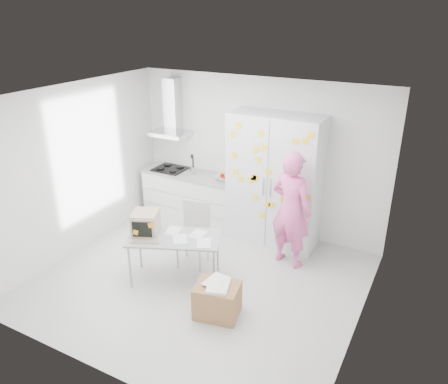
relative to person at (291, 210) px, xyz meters
The scene contains 10 objects.
floor 1.72m from the person, 130.91° to the right, with size 4.50×4.00×0.02m, color silver.
walls 1.11m from the person, 158.27° to the right, with size 4.52×4.01×2.70m.
ceiling 2.30m from the person, 130.91° to the right, with size 4.50×4.00×0.02m, color white.
counter_run 2.28m from the person, 164.42° to the left, with size 1.84×0.63×1.28m.
range_hood 2.90m from the person, 164.21° to the left, with size 0.70×0.48×1.01m.
tall_cabinet 0.79m from the person, 131.20° to the left, with size 1.50×0.68×2.20m.
person is the anchor object (origin of this frame).
desk 2.02m from the person, 140.44° to the right, with size 1.46×1.11×1.04m.
chair 1.51m from the person, 152.79° to the right, with size 0.53×0.53×1.00m.
cardboard_box 1.81m from the person, 102.55° to the right, with size 0.63×0.54×0.49m.
Camera 1 is at (2.86, -4.60, 3.72)m, focal length 35.00 mm.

